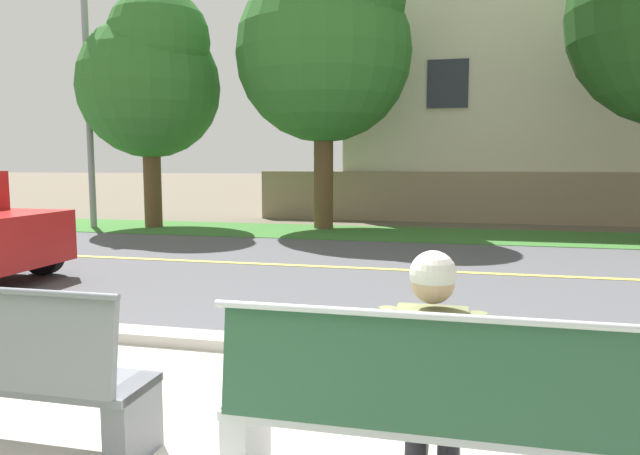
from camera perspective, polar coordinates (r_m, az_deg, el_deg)
name	(u,v)px	position (r m, az deg, el deg)	size (l,w,h in m)	color
ground_plane	(377,254)	(10.62, 5.66, -2.62)	(140.00, 140.00, 0.00)	#665B4C
curb_edge	(291,347)	(5.20, -2.88, -11.64)	(44.00, 0.30, 0.11)	#ADA89E
street_asphalt	(365,269)	(9.16, 4.40, -4.04)	(52.00, 8.00, 0.01)	#515156
road_centre_line	(365,268)	(9.16, 4.40, -4.01)	(48.00, 0.14, 0.01)	#E0CC4C
far_verge_grass	(395,234)	(13.61, 7.37, -0.61)	(48.00, 2.80, 0.02)	#38702D
bench_right	(420,416)	(2.95, 9.75, -17.79)	(1.95, 0.48, 1.01)	silver
seated_person_olive	(432,362)	(3.03, 10.92, -12.80)	(0.52, 0.68, 1.25)	black
streetlamp	(92,77)	(16.18, -21.45, 13.63)	(0.24, 2.10, 6.63)	gray
shade_tree_far_left	(152,76)	(15.50, -16.20, 14.09)	(3.54, 3.54, 5.85)	brown
shade_tree_left	(328,40)	(14.70, 0.83, 17.98)	(4.30, 4.30, 7.09)	brown
garden_wall	(489,198)	(16.57, 16.29, 2.84)	(13.00, 0.36, 1.40)	gray
house_across_street	(526,95)	(19.93, 19.62, 12.19)	(11.44, 6.91, 7.49)	beige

